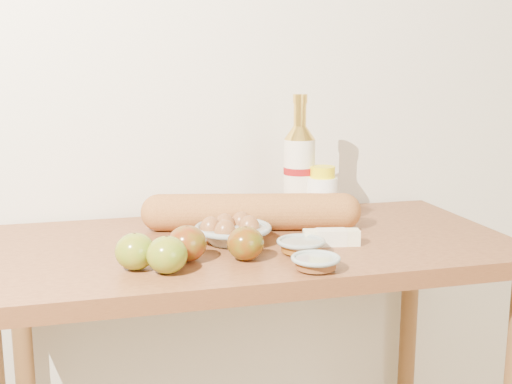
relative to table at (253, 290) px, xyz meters
The scene contains 13 objects.
back_wall 0.62m from the table, 90.00° to the left, with size 3.50×0.02×2.60m, color silver.
table is the anchor object (origin of this frame).
bourbon_bottle 0.33m from the table, 40.74° to the left, with size 0.08×0.08×0.33m.
cream_bottle 0.30m from the table, 24.28° to the left, with size 0.08×0.08×0.15m.
egg_bowl 0.16m from the table, behind, with size 0.23×0.23×0.06m.
baguette 0.19m from the table, 77.59° to the left, with size 0.55×0.21×0.09m.
apple_yellowgreen 0.36m from the table, 151.76° to the right, with size 0.10×0.10×0.07m.
apple_redgreen_front 0.26m from the table, 144.63° to the right, with size 0.09×0.09×0.08m.
apple_redgreen_right 0.22m from the table, 109.96° to the right, with size 0.09×0.09×0.07m.
sugar_bowl 0.29m from the table, 74.63° to the right, with size 0.13×0.13×0.03m.
syrup_bowl 0.20m from the table, 59.08° to the right, with size 0.14×0.14×0.03m.
butter_stick 0.23m from the table, 27.72° to the right, with size 0.13×0.06×0.04m.
apple_extra 0.33m from the table, 139.55° to the right, with size 0.10×0.10×0.07m.
Camera 1 is at (-0.36, -0.21, 1.30)m, focal length 45.00 mm.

